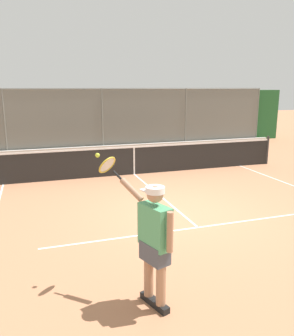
# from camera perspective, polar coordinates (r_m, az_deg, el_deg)

# --- Properties ---
(ground_plane) EXTENTS (60.00, 60.00, 0.00)m
(ground_plane) POSITION_cam_1_polar(r_m,az_deg,el_deg) (8.27, 5.49, -7.32)
(ground_plane) COLOR #B27551
(court_line_markings) EXTENTS (8.31, 8.80, 0.01)m
(court_line_markings) POSITION_cam_1_polar(r_m,az_deg,el_deg) (7.20, 9.62, -10.61)
(court_line_markings) COLOR white
(court_line_markings) RESTS_ON ground
(fence_backdrop) EXTENTS (20.23, 1.37, 2.83)m
(fence_backdrop) POSITION_cam_1_polar(r_m,az_deg,el_deg) (17.38, -7.74, 7.96)
(fence_backdrop) COLOR slate
(fence_backdrop) RESTS_ON ground
(tennis_net) EXTENTS (10.67, 0.09, 1.07)m
(tennis_net) POSITION_cam_1_polar(r_m,az_deg,el_deg) (11.68, -2.14, 1.33)
(tennis_net) COLOR #2D2D2D
(tennis_net) RESTS_ON ground
(tennis_player) EXTENTS (0.79, 1.25, 1.97)m
(tennis_player) POSITION_cam_1_polar(r_m,az_deg,el_deg) (4.58, 1.10, -11.30)
(tennis_player) COLOR black
(tennis_player) RESTS_ON ground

